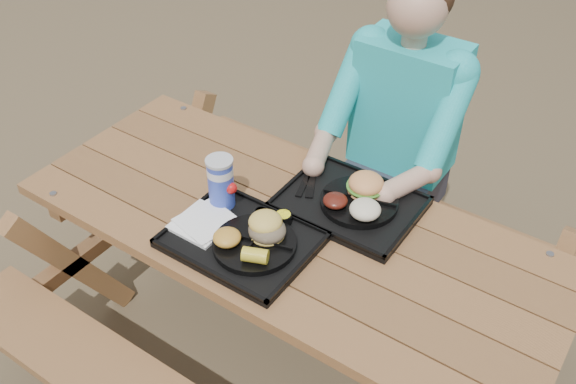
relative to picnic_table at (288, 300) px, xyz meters
The scene contains 18 objects.
ground 0.38m from the picnic_table, ahead, with size 60.00×60.00×0.00m, color #999999.
picnic_table is the anchor object (origin of this frame).
tray_near 0.42m from the picnic_table, 112.64° to the right, with size 0.45×0.35×0.02m, color black.
tray_far 0.44m from the picnic_table, 55.70° to the left, with size 0.45×0.35×0.02m, color black.
plate_near 0.44m from the picnic_table, 94.07° to the right, with size 0.26×0.26×0.02m, color black.
plate_far 0.47m from the picnic_table, 51.25° to the left, with size 0.26×0.26×0.02m, color black.
napkin_stack 0.49m from the picnic_table, 139.17° to the right, with size 0.17×0.17×0.02m, color white.
soda_cup 0.53m from the picnic_table, 164.22° to the right, with size 0.08×0.08×0.17m, color #172FB1.
condiment_bbq 0.42m from the picnic_table, 151.87° to the right, with size 0.04×0.04×0.03m, color #320C05.
condiment_mustard 0.41m from the picnic_table, 95.20° to the right, with size 0.06×0.06×0.03m, color yellow.
sandwich 0.49m from the picnic_table, 87.38° to the right, with size 0.11×0.11×0.11m, color #EAC152, non-canonical shape.
mac_cheese 0.49m from the picnic_table, 109.60° to the right, with size 0.09×0.09×0.04m, color gold.
corn_cob 0.50m from the picnic_table, 80.07° to the right, with size 0.08×0.08×0.05m, color yellow, non-canonical shape.
cutlery_far 0.44m from the picnic_table, 100.07° to the left, with size 0.03×0.15×0.01m, color black.
burger 0.55m from the picnic_table, 57.21° to the left, with size 0.12×0.12×0.11m, color #F19A55, non-canonical shape.
baked_beans 0.46m from the picnic_table, 50.18° to the left, with size 0.08×0.08×0.04m, color #541910.
potato_salad 0.51m from the picnic_table, 31.53° to the left, with size 0.10×0.10×0.06m, color #F1E8CC.
diner 0.73m from the picnic_table, 83.78° to the left, with size 0.48×0.84×1.28m, color #1AA5B8, non-canonical shape.
Camera 1 is at (0.88, -1.28, 2.15)m, focal length 40.00 mm.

